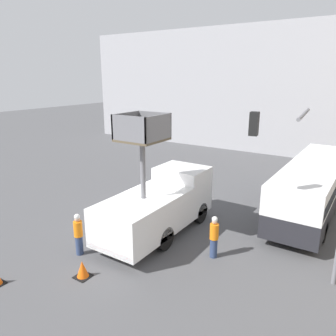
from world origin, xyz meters
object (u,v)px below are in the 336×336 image
at_px(city_bus, 313,183).
at_px(road_worker_directing, 214,237).
at_px(traffic_cone_mid_road, 82,270).
at_px(traffic_light_pole, 314,167).
at_px(road_worker_near_truck, 78,234).
at_px(utility_truck, 159,203).

height_order(city_bus, road_worker_directing, city_bus).
bearing_deg(traffic_cone_mid_road, traffic_light_pole, 34.01).
bearing_deg(city_bus, road_worker_near_truck, 160.91).
relative_size(city_bus, traffic_light_pole, 1.67).
relative_size(traffic_light_pole, road_worker_near_truck, 3.45).
xyz_separation_m(traffic_light_pole, traffic_cone_mid_road, (-7.09, -4.78, -4.11)).
relative_size(city_bus, road_worker_directing, 5.79).
bearing_deg(traffic_light_pole, road_worker_directing, -169.35).
relative_size(city_bus, traffic_cone_mid_road, 15.96).
distance_m(city_bus, road_worker_directing, 7.92).
bearing_deg(utility_truck, road_worker_near_truck, -115.85).
bearing_deg(utility_truck, traffic_light_pole, 0.32).
distance_m(city_bus, road_worker_near_truck, 12.95).
relative_size(utility_truck, road_worker_near_truck, 3.59).
bearing_deg(road_worker_near_truck, traffic_cone_mid_road, 123.17).
height_order(road_worker_near_truck, road_worker_directing, road_worker_near_truck).
distance_m(traffic_light_pole, road_worker_near_truck, 9.88).
bearing_deg(utility_truck, traffic_cone_mid_road, -94.27).
bearing_deg(traffic_cone_mid_road, road_worker_directing, 48.74).
xyz_separation_m(road_worker_near_truck, traffic_cone_mid_road, (1.40, -1.12, -0.64)).
height_order(utility_truck, road_worker_near_truck, utility_truck).
bearing_deg(city_bus, road_worker_directing, 177.90).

